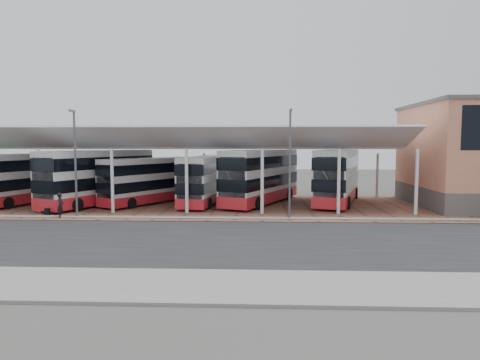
# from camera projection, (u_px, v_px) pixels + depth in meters

# --- Properties ---
(ground) EXTENTS (140.00, 140.00, 0.00)m
(ground) POSITION_uv_depth(u_px,v_px,m) (263.00, 238.00, 25.46)
(ground) COLOR #3E403C
(road) EXTENTS (120.00, 14.00, 0.02)m
(road) POSITION_uv_depth(u_px,v_px,m) (264.00, 241.00, 24.46)
(road) COLOR black
(road) RESTS_ON ground
(forecourt) EXTENTS (72.00, 16.00, 0.06)m
(forecourt) POSITION_uv_depth(u_px,v_px,m) (284.00, 206.00, 38.31)
(forecourt) COLOR brown
(forecourt) RESTS_ON ground
(sidewalk) EXTENTS (120.00, 4.00, 0.14)m
(sidewalk) POSITION_uv_depth(u_px,v_px,m) (266.00, 287.00, 16.49)
(sidewalk) COLOR slate
(sidewalk) RESTS_ON ground
(north_kerb) EXTENTS (120.00, 0.80, 0.14)m
(north_kerb) POSITION_uv_depth(u_px,v_px,m) (262.00, 219.00, 31.62)
(north_kerb) COLOR slate
(north_kerb) RESTS_ON ground
(yellow_line_near) EXTENTS (120.00, 0.12, 0.01)m
(yellow_line_near) POSITION_uv_depth(u_px,v_px,m) (265.00, 273.00, 18.49)
(yellow_line_near) COLOR #EEDB00
(yellow_line_near) RESTS_ON road
(yellow_line_far) EXTENTS (120.00, 0.12, 0.01)m
(yellow_line_far) POSITION_uv_depth(u_px,v_px,m) (265.00, 270.00, 18.78)
(yellow_line_far) COLOR #EEDB00
(yellow_line_far) RESTS_ON road
(canopy) EXTENTS (37.00, 11.63, 7.07)m
(canopy) POSITION_uv_depth(u_px,v_px,m) (196.00, 142.00, 39.10)
(canopy) COLOR white
(canopy) RESTS_ON ground
(lamp_west) EXTENTS (0.16, 0.90, 8.07)m
(lamp_west) POSITION_uv_depth(u_px,v_px,m) (75.00, 160.00, 31.93)
(lamp_west) COLOR #53545A
(lamp_west) RESTS_ON ground
(lamp_east) EXTENTS (0.16, 0.90, 8.07)m
(lamp_east) POSITION_uv_depth(u_px,v_px,m) (290.00, 161.00, 31.25)
(lamp_east) COLOR #53545A
(lamp_east) RESTS_ON ground
(bus_0) EXTENTS (5.88, 11.48, 4.63)m
(bus_0) POSITION_uv_depth(u_px,v_px,m) (29.00, 178.00, 39.94)
(bus_0) COLOR silver
(bus_0) RESTS_ON forecourt
(bus_1) EXTENTS (7.45, 12.06, 4.94)m
(bus_1) POSITION_uv_depth(u_px,v_px,m) (99.00, 178.00, 38.82)
(bus_1) COLOR silver
(bus_1) RESTS_ON forecourt
(bus_2) EXTENTS (7.29, 9.98, 4.22)m
(bus_2) POSITION_uv_depth(u_px,v_px,m) (149.00, 181.00, 39.78)
(bus_2) COLOR silver
(bus_2) RESTS_ON forecourt
(bus_3) EXTENTS (3.72, 10.80, 4.36)m
(bus_3) POSITION_uv_depth(u_px,v_px,m) (205.00, 180.00, 39.64)
(bus_3) COLOR silver
(bus_3) RESTS_ON forecourt
(bus_4) EXTENTS (7.48, 12.13, 4.97)m
(bus_4) POSITION_uv_depth(u_px,v_px,m) (261.00, 177.00, 39.79)
(bus_4) COLOR silver
(bus_4) RESTS_ON forecourt
(bus_5) EXTENTS (6.28, 12.35, 4.98)m
(bus_5) POSITION_uv_depth(u_px,v_px,m) (338.00, 177.00, 40.05)
(bus_5) COLOR silver
(bus_5) RESTS_ON forecourt
(pedestrian) EXTENTS (0.61, 0.78, 1.87)m
(pedestrian) POSITION_uv_depth(u_px,v_px,m) (60.00, 205.00, 31.98)
(pedestrian) COLOR black
(pedestrian) RESTS_ON forecourt
(suitcase) EXTENTS (0.35, 0.25, 0.60)m
(suitcase) POSITION_uv_depth(u_px,v_px,m) (47.00, 212.00, 32.83)
(suitcase) COLOR black
(suitcase) RESTS_ON forecourt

